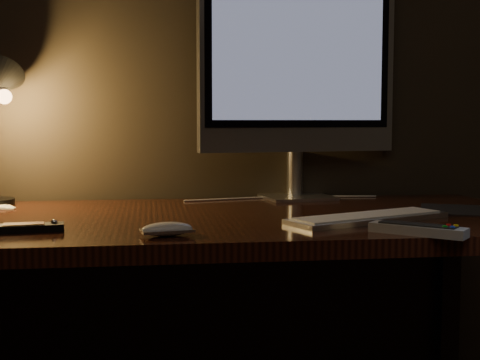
{
  "coord_description": "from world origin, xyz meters",
  "views": [
    {
      "loc": [
        -0.19,
        0.21,
        0.99
      ],
      "look_at": [
        0.02,
        1.73,
        0.85
      ],
      "focal_mm": 50.0,
      "sensor_mm": 36.0,
      "label": 1
    }
  ],
  "objects": [
    {
      "name": "mouse",
      "position": [
        -0.15,
        1.57,
        0.76
      ],
      "size": [
        0.11,
        0.07,
        0.02
      ],
      "primitive_type": "ellipsoid",
      "rotation": [
        0.0,
        0.0,
        0.18
      ],
      "color": "white",
      "rests_on": "desk"
    },
    {
      "name": "media_remote",
      "position": [
        -0.44,
        1.67,
        0.76
      ],
      "size": [
        0.14,
        0.07,
        0.03
      ],
      "rotation": [
        0.0,
        0.0,
        0.12
      ],
      "color": "black",
      "rests_on": "desk"
    },
    {
      "name": "desk",
      "position": [
        0.0,
        1.93,
        0.62
      ],
      "size": [
        1.6,
        0.75,
        0.75
      ],
      "color": "#3A180D",
      "rests_on": "ground"
    },
    {
      "name": "tv_remote",
      "position": [
        0.37,
        1.52,
        0.76
      ],
      "size": [
        0.18,
        0.17,
        0.03
      ],
      "rotation": [
        0.0,
        0.0,
        -0.73
      ],
      "color": "gray",
      "rests_on": "desk"
    },
    {
      "name": "mousepad",
      "position": [
        0.66,
        1.85,
        0.75
      ],
      "size": [
        0.33,
        0.3,
        0.0
      ],
      "primitive_type": "cube",
      "rotation": [
        0.0,
        0.0,
        -0.41
      ],
      "color": "black",
      "rests_on": "desk"
    },
    {
      "name": "keyboard",
      "position": [
        0.33,
        1.72,
        0.76
      ],
      "size": [
        0.43,
        0.27,
        0.02
      ],
      "primitive_type": "cube",
      "rotation": [
        0.0,
        0.0,
        0.4
      ],
      "color": "silver",
      "rests_on": "desk"
    },
    {
      "name": "monitor",
      "position": [
        0.26,
        2.18,
        1.13
      ],
      "size": [
        0.62,
        0.21,
        0.65
      ],
      "rotation": [
        0.0,
        0.0,
        0.16
      ],
      "color": "silver",
      "rests_on": "desk"
    },
    {
      "name": "cable",
      "position": [
        0.22,
        2.18,
        0.75
      ],
      "size": [
        0.59,
        0.02,
        0.01
      ],
      "primitive_type": "cylinder",
      "rotation": [
        0.0,
        1.57,
        0.02
      ],
      "color": "white",
      "rests_on": "desk"
    }
  ]
}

